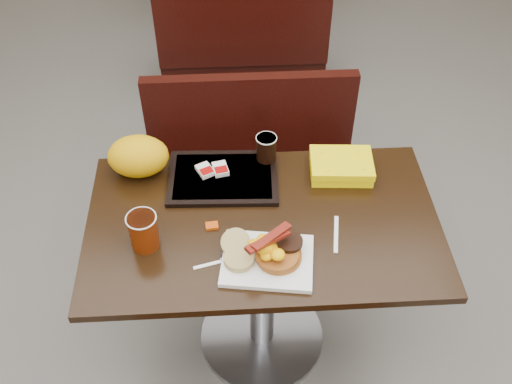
{
  "coord_description": "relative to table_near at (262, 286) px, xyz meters",
  "views": [
    {
      "loc": [
        -0.1,
        -1.34,
        2.24
      ],
      "look_at": [
        -0.02,
        0.07,
        0.82
      ],
      "focal_mm": 41.44,
      "sensor_mm": 36.0,
      "label": 1
    }
  ],
  "objects": [
    {
      "name": "tray",
      "position": [
        -0.13,
        0.21,
        0.38
      ],
      "size": [
        0.41,
        0.3,
        0.02
      ],
      "primitive_type": "cube",
      "rotation": [
        0.0,
        0.0,
        -0.04
      ],
      "color": "black",
      "rests_on": "table_near"
    },
    {
      "name": "condiment_ketchup",
      "position": [
        -0.03,
        0.12,
        0.38
      ],
      "size": [
        0.05,
        0.04,
        0.01
      ],
      "primitive_type": "cube",
      "rotation": [
        0.0,
        0.0,
        0.05
      ],
      "color": "#8C0504",
      "rests_on": "table_near"
    },
    {
      "name": "scrambled_eggs",
      "position": [
        -0.01,
        -0.18,
        0.45
      ],
      "size": [
        0.12,
        0.11,
        0.05
      ],
      "primitive_type": "ellipsoid",
      "rotation": [
        0.0,
        0.0,
        0.28
      ],
      "color": "#FFC805",
      "rests_on": "pancake_stack"
    },
    {
      "name": "condiment_syrup",
      "position": [
        -0.17,
        -0.02,
        0.38
      ],
      "size": [
        0.05,
        0.04,
        0.01
      ],
      "primitive_type": "cube",
      "rotation": [
        0.0,
        0.0,
        0.09
      ],
      "color": "#BD3D08",
      "rests_on": "table_near"
    },
    {
      "name": "bacon_strips",
      "position": [
        0.0,
        -0.18,
        0.48
      ],
      "size": [
        0.17,
        0.15,
        0.01
      ],
      "primitive_type": null,
      "rotation": [
        0.0,
        0.0,
        0.6
      ],
      "color": "#4E0D05",
      "rests_on": "scrambled_eggs"
    },
    {
      "name": "paper_bag",
      "position": [
        -0.43,
        0.27,
        0.45
      ],
      "size": [
        0.24,
        0.19,
        0.15
      ],
      "primitive_type": "ellipsoid",
      "rotation": [
        0.0,
        0.0,
        -0.14
      ],
      "color": "#E7B007",
      "rests_on": "table_near"
    },
    {
      "name": "clamshell",
      "position": [
        0.3,
        0.22,
        0.41
      ],
      "size": [
        0.24,
        0.19,
        0.06
      ],
      "primitive_type": "cube",
      "rotation": [
        0.0,
        0.0,
        -0.07
      ],
      "color": "#FBDE04",
      "rests_on": "table_near"
    },
    {
      "name": "knife",
      "position": [
        0.24,
        -0.08,
        0.38
      ],
      "size": [
        0.04,
        0.16,
        0.0
      ],
      "primitive_type": "cube",
      "rotation": [
        0.0,
        0.0,
        -1.74
      ],
      "color": "white",
      "rests_on": "table_near"
    },
    {
      "name": "pancake_stack",
      "position": [
        0.04,
        -0.17,
        0.41
      ],
      "size": [
        0.19,
        0.19,
        0.03
      ],
      "primitive_type": "cylinder",
      "rotation": [
        0.0,
        0.0,
        0.31
      ],
      "color": "#9F571A",
      "rests_on": "platter"
    },
    {
      "name": "hashbrown_sleeve_left",
      "position": [
        -0.2,
        0.23,
        0.4
      ],
      "size": [
        0.08,
        0.08,
        0.02
      ],
      "primitive_type": "cube",
      "rotation": [
        0.0,
        0.0,
        0.46
      ],
      "color": "silver",
      "rests_on": "tray"
    },
    {
      "name": "sausage_patty",
      "position": [
        0.07,
        -0.14,
        0.43
      ],
      "size": [
        0.1,
        0.1,
        0.01
      ],
      "primitive_type": "cylinder",
      "rotation": [
        0.0,
        0.0,
        0.09
      ],
      "color": "black",
      "rests_on": "pancake_stack"
    },
    {
      "name": "floor",
      "position": [
        0.0,
        0.0,
        -0.38
      ],
      "size": [
        6.0,
        7.0,
        0.01
      ],
      "primitive_type": "cube",
      "color": "slate",
      "rests_on": "ground"
    },
    {
      "name": "muffin_top",
      "position": [
        -0.1,
        -0.12,
        0.41
      ],
      "size": [
        0.11,
        0.12,
        0.06
      ],
      "primitive_type": "cylinder",
      "rotation": [
        0.38,
        0.0,
        -0.23
      ],
      "color": "tan",
      "rests_on": "platter"
    },
    {
      "name": "muffin_bottom",
      "position": [
        -0.09,
        -0.18,
        0.4
      ],
      "size": [
        0.12,
        0.12,
        0.02
      ],
      "primitive_type": "cylinder",
      "rotation": [
        0.0,
        0.0,
        0.27
      ],
      "color": "tan",
      "rests_on": "platter"
    },
    {
      "name": "platter",
      "position": [
        0.0,
        -0.18,
        0.38
      ],
      "size": [
        0.32,
        0.26,
        0.02
      ],
      "primitive_type": "cube",
      "rotation": [
        0.0,
        0.0,
        -0.15
      ],
      "color": "white",
      "rests_on": "table_near"
    },
    {
      "name": "fork",
      "position": [
        -0.19,
        -0.18,
        0.38
      ],
      "size": [
        0.13,
        0.05,
        0.0
      ],
      "primitive_type": null,
      "rotation": [
        0.0,
        0.0,
        0.25
      ],
      "color": "white",
      "rests_on": "table_near"
    },
    {
      "name": "coffee_cup_far",
      "position": [
        0.03,
        0.3,
        0.44
      ],
      "size": [
        0.09,
        0.09,
        0.1
      ],
      "primitive_type": "cylinder",
      "rotation": [
        0.0,
        0.0,
        -0.27
      ],
      "color": "black",
      "rests_on": "tray"
    },
    {
      "name": "bench_near_n",
      "position": [
        0.0,
        0.7,
        -0.02
      ],
      "size": [
        1.0,
        0.46,
        0.72
      ],
      "primitive_type": null,
      "color": "black",
      "rests_on": "floor"
    },
    {
      "name": "bench_far_s",
      "position": [
        0.0,
        1.9,
        -0.02
      ],
      "size": [
        1.0,
        0.46,
        0.72
      ],
      "primitive_type": null,
      "color": "black",
      "rests_on": "floor"
    },
    {
      "name": "table_near",
      "position": [
        0.0,
        0.0,
        0.0
      ],
      "size": [
        1.2,
        0.7,
        0.75
      ],
      "primitive_type": null,
      "color": "black",
      "rests_on": "floor"
    },
    {
      "name": "coffee_cup_near",
      "position": [
        -0.39,
        -0.08,
        0.44
      ],
      "size": [
        0.12,
        0.12,
        0.13
      ],
      "primitive_type": "cylinder",
      "rotation": [
        0.0,
        0.0,
        0.34
      ],
      "color": "#932A05",
      "rests_on": "table_near"
    },
    {
      "name": "hashbrown_sleeve_right",
      "position": [
        -0.14,
        0.24,
        0.4
      ],
      "size": [
        0.06,
        0.08,
        0.02
      ],
      "primitive_type": "cube",
      "rotation": [
        0.0,
        0.0,
        0.22
      ],
      "color": "silver",
      "rests_on": "tray"
    }
  ]
}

